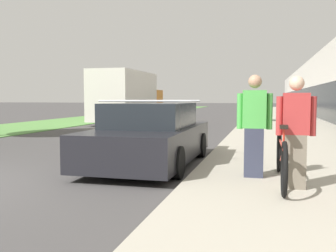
% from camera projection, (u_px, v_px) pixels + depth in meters
% --- Properties ---
extents(sidewalk_slab, '(4.71, 70.00, 0.11)m').
position_uv_depth(sidewalk_slab, '(280.00, 119.00, 24.93)').
color(sidewalk_slab, '#B2AA99').
rests_on(sidewalk_slab, ground).
extents(lawn_strip, '(4.65, 70.00, 0.03)m').
position_uv_depth(lawn_strip, '(122.00, 115.00, 31.97)').
color(lawn_strip, '#5B9347').
rests_on(lawn_strip, ground).
extents(tandem_bicycle, '(0.52, 2.59, 0.97)m').
position_uv_depth(tandem_bicycle, '(281.00, 157.00, 5.97)').
color(tandem_bicycle, black).
rests_on(tandem_bicycle, sidewalk_slab).
extents(person_rider, '(0.57, 0.22, 1.68)m').
position_uv_depth(person_rider, '(296.00, 132.00, 5.59)').
color(person_rider, '#756B5B').
rests_on(person_rider, sidewalk_slab).
extents(person_bystander, '(0.59, 0.23, 1.75)m').
position_uv_depth(person_bystander, '(254.00, 126.00, 6.39)').
color(person_bystander, '#33384C').
rests_on(person_bystander, sidewalk_slab).
extents(parked_sedan_curbside, '(2.01, 4.36, 1.42)m').
position_uv_depth(parked_sedan_curbside, '(151.00, 136.00, 8.20)').
color(parked_sedan_curbside, black).
rests_on(parked_sedan_curbside, ground).
extents(moving_truck, '(2.30, 7.41, 2.96)m').
position_uv_depth(moving_truck, '(128.00, 98.00, 21.93)').
color(moving_truck, orange).
rests_on(moving_truck, ground).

